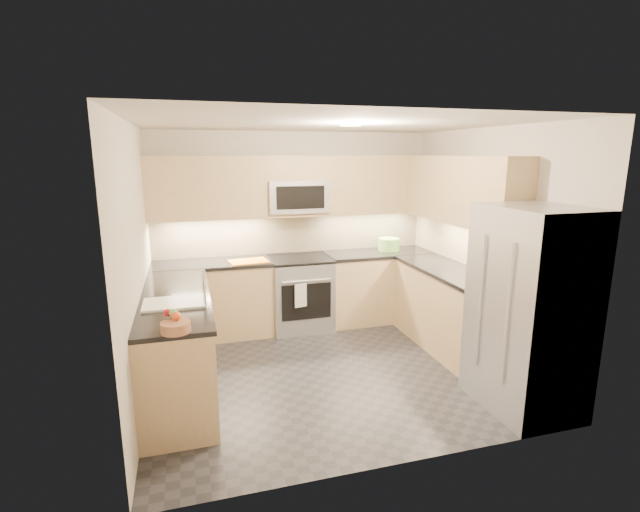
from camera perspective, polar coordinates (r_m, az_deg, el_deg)
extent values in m
cube|color=#25252A|center=(5.02, 1.14, -13.76)|extent=(3.60, 3.20, 0.00)
cube|color=beige|center=(4.52, 1.29, 16.01)|extent=(3.60, 3.20, 0.02)
cube|color=beige|center=(6.13, -3.26, 3.34)|extent=(3.60, 0.02, 2.50)
cube|color=beige|center=(3.17, 9.90, -5.55)|extent=(3.60, 0.02, 2.50)
cube|color=beige|center=(4.43, -21.60, -1.07)|extent=(0.02, 3.20, 2.50)
cube|color=beige|center=(5.42, 19.71, 1.41)|extent=(0.02, 3.20, 2.50)
cube|color=tan|center=(5.88, -12.94, -5.39)|extent=(1.42, 0.60, 0.90)
cube|color=tan|center=(6.36, 7.08, -3.80)|extent=(1.42, 0.60, 0.90)
cube|color=tan|center=(5.57, 15.68, -6.54)|extent=(0.60, 1.70, 0.90)
cube|color=tan|center=(4.65, -17.07, -10.48)|extent=(0.60, 2.00, 0.90)
cube|color=black|center=(5.76, -13.17, -0.93)|extent=(1.42, 0.63, 0.04)
cube|color=black|center=(6.25, 7.20, 0.35)|extent=(1.42, 0.63, 0.04)
cube|color=black|center=(5.44, 15.97, -1.85)|extent=(0.63, 1.70, 0.04)
cube|color=black|center=(4.50, -17.45, -4.94)|extent=(0.63, 2.00, 0.04)
cube|color=tan|center=(5.90, -2.94, 8.60)|extent=(3.60, 0.35, 0.75)
cube|color=tan|center=(5.47, 16.96, 7.79)|extent=(0.35, 1.95, 0.75)
cube|color=#C7B58F|center=(6.13, -3.24, 2.82)|extent=(3.60, 0.01, 0.51)
cube|color=#C7B58F|center=(5.79, 17.05, 1.71)|extent=(0.01, 2.30, 0.51)
cube|color=#94979B|center=(6.00, -2.47, -4.65)|extent=(0.76, 0.65, 0.91)
cube|color=black|center=(5.88, -2.51, -0.37)|extent=(0.76, 0.65, 0.03)
cube|color=black|center=(5.70, -1.67, -5.64)|extent=(0.62, 0.02, 0.45)
cylinder|color=#B2B5BA|center=(5.60, -1.64, -3.08)|extent=(0.60, 0.02, 0.02)
cube|color=#A8AAB0|center=(5.88, -2.87, 7.37)|extent=(0.76, 0.40, 0.40)
cube|color=black|center=(5.68, -2.39, 7.20)|extent=(0.60, 0.01, 0.28)
cube|color=#A0A2A8|center=(4.42, 24.34, -6.08)|extent=(0.70, 0.90, 1.80)
cylinder|color=#B2B5BA|center=(4.04, 22.02, -6.80)|extent=(0.02, 0.02, 1.20)
cylinder|color=#B2B5BA|center=(4.31, 19.09, -5.38)|extent=(0.02, 0.02, 1.20)
cube|color=white|center=(4.27, -17.47, -6.43)|extent=(0.52, 0.38, 0.16)
cylinder|color=silver|center=(4.21, -14.11, -3.64)|extent=(0.03, 0.03, 0.28)
cylinder|color=#71B24C|center=(6.34, 8.46, 1.43)|extent=(0.30, 0.30, 0.17)
cube|color=orange|center=(5.67, -8.77, -0.66)|extent=(0.49, 0.37, 0.01)
cylinder|color=#A0694A|center=(3.59, -17.33, -8.34)|extent=(0.28, 0.28, 0.08)
sphere|color=#A21218|center=(3.68, -18.24, -6.67)|extent=(0.06, 0.06, 0.06)
sphere|color=#54B74E|center=(3.66, -17.59, -6.73)|extent=(0.07, 0.07, 0.07)
cube|color=silver|center=(5.61, -2.39, -4.86)|extent=(0.15, 0.05, 0.29)
sphere|color=#F3501B|center=(3.60, -17.25, -7.06)|extent=(0.07, 0.07, 0.07)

